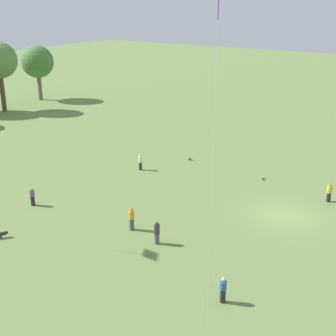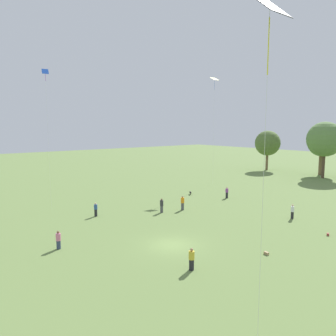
{
  "view_description": "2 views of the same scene",
  "coord_description": "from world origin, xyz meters",
  "views": [
    {
      "loc": [
        -34.75,
        -11.24,
        17.28
      ],
      "look_at": [
        -9.72,
        5.23,
        6.2
      ],
      "focal_mm": 50.0,
      "sensor_mm": 36.0,
      "label": 1
    },
    {
      "loc": [
        22.23,
        -18.54,
        10.84
      ],
      "look_at": [
        -6.18,
        4.46,
        6.18
      ],
      "focal_mm": 35.0,
      "sensor_mm": 36.0,
      "label": 2
    }
  ],
  "objects": [
    {
      "name": "person_3",
      "position": [
        2.22,
        16.57,
        0.87
      ],
      "size": [
        0.49,
        0.49,
        1.74
      ],
      "rotation": [
        0.0,
        0.0,
        5.96
      ],
      "color": "#232328",
      "rests_on": "ground_plane"
    },
    {
      "name": "person_1",
      "position": [
        4.95,
        -2.25,
        0.85
      ],
      "size": [
        0.57,
        0.57,
        1.73
      ],
      "rotation": [
        0.0,
        0.0,
        3.49
      ],
      "color": "#232328",
      "rests_on": "ground_plane"
    },
    {
      "name": "person_4",
      "position": [
        -13.3,
        -1.04,
        0.83
      ],
      "size": [
        0.58,
        0.58,
        1.69
      ],
      "rotation": [
        0.0,
        0.0,
        0.74
      ],
      "color": "#232328",
      "rests_on": "ground_plane"
    },
    {
      "name": "ground_plane",
      "position": [
        0.0,
        0.0,
        0.0
      ],
      "size": [
        240.0,
        240.0,
        0.0
      ],
      "primitive_type": "plane",
      "color": "olive"
    },
    {
      "name": "tree_1",
      "position": [
        -12.88,
        53.97,
        7.17
      ],
      "size": [
        6.0,
        6.0,
        10.23
      ],
      "color": "brown",
      "rests_on": "ground_plane"
    },
    {
      "name": "person_6",
      "position": [
        -9.67,
        6.25,
        0.9
      ],
      "size": [
        0.61,
        0.61,
        1.82
      ],
      "rotation": [
        0.0,
        0.0,
        5.52
      ],
      "color": "#4C4C51",
      "rests_on": "ground_plane"
    },
    {
      "name": "tree_0",
      "position": [
        -25.32,
        51.75,
        6.7
      ],
      "size": [
        6.19,
        6.19,
        9.82
      ],
      "color": "brown",
      "rests_on": "ground_plane"
    },
    {
      "name": "kite_0",
      "position": [
        -20.59,
        -3.86,
        16.53
      ],
      "size": [
        0.63,
        0.88,
        18.08
      ],
      "rotation": [
        0.0,
        0.0,
        0.6
      ],
      "color": "blue",
      "rests_on": "ground_plane"
    },
    {
      "name": "dog_0",
      "position": [
        -15.4,
        16.55,
        0.34
      ],
      "size": [
        0.8,
        0.69,
        0.51
      ],
      "rotation": [
        0.0,
        0.0,
        4.07
      ],
      "color": "black",
      "rests_on": "ground_plane"
    },
    {
      "name": "tree_2",
      "position": [
        -10.28,
        49.84,
        8.17
      ],
      "size": [
        7.28,
        7.28,
        11.84
      ],
      "color": "brown",
      "rests_on": "ground_plane"
    },
    {
      "name": "person_0",
      "position": [
        -8.95,
        9.14,
        0.92
      ],
      "size": [
        0.53,
        0.53,
        1.87
      ],
      "rotation": [
        0.0,
        0.0,
        3.35
      ],
      "color": "#4C4C51",
      "rests_on": "ground_plane"
    },
    {
      "name": "kite_1",
      "position": [
        15.43,
        -8.66,
        14.41
      ],
      "size": [
        1.0,
        1.28,
        15.27
      ],
      "rotation": [
        0.0,
        0.0,
        0.78
      ],
      "color": "black",
      "rests_on": "ground_plane"
    },
    {
      "name": "picnic_bag_1",
      "position": [
        7.75,
        13.78,
        0.12
      ],
      "size": [
        0.33,
        0.37,
        0.24
      ],
      "rotation": [
        0.0,
        0.0,
        2.04
      ],
      "color": "#933833",
      "rests_on": "ground_plane"
    },
    {
      "name": "person_2",
      "position": [
        -5.67,
        -8.5,
        0.81
      ],
      "size": [
        0.55,
        0.55,
        1.66
      ],
      "rotation": [
        0.0,
        0.0,
        0.34
      ],
      "color": "#333D5B",
      "rests_on": "ground_plane"
    },
    {
      "name": "person_7",
      "position": [
        -10.09,
        19.15,
        0.83
      ],
      "size": [
        0.58,
        0.58,
        1.69
      ],
      "rotation": [
        0.0,
        0.0,
        4.25
      ],
      "color": "#232328",
      "rests_on": "ground_plane"
    },
    {
      "name": "picnic_bag_2",
      "position": [
        6.75,
        4.77,
        0.12
      ],
      "size": [
        0.45,
        0.26,
        0.23
      ],
      "rotation": [
        0.0,
        0.0,
        3.02
      ],
      "color": "#A58459",
      "rests_on": "ground_plane"
    },
    {
      "name": "kite_3",
      "position": [
        -19.36,
        25.89,
        18.66
      ],
      "size": [
        1.22,
        1.32,
        19.6
      ],
      "rotation": [
        0.0,
        0.0,
        0.75
      ],
      "color": "yellow",
      "rests_on": "ground_plane"
    }
  ]
}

